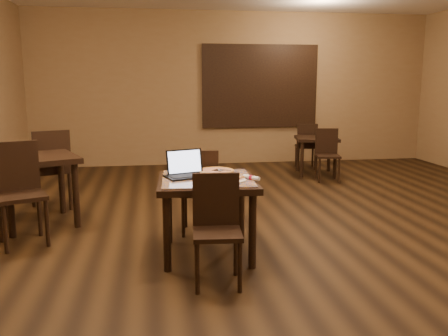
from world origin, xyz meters
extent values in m
plane|color=black|center=(0.00, 0.00, 0.00)|extent=(10.00, 10.00, 0.00)
cube|color=olive|center=(0.00, 5.00, 1.50)|extent=(8.00, 0.02, 3.00)
cube|color=#265D8C|center=(0.50, 4.97, 1.55)|extent=(2.20, 0.04, 1.50)
cube|color=black|center=(0.50, 4.95, 1.55)|extent=(2.34, 0.02, 1.64)
cylinder|color=black|center=(-1.56, -0.42, 0.35)|extent=(0.07, 0.07, 0.71)
cylinder|color=black|center=(-1.51, 0.34, 0.35)|extent=(0.07, 0.07, 0.71)
cylinder|color=black|center=(-0.80, -0.46, 0.35)|extent=(0.07, 0.07, 0.71)
cylinder|color=black|center=(-0.76, 0.30, 0.35)|extent=(0.07, 0.07, 0.71)
cube|color=black|center=(-1.16, -0.06, 0.72)|extent=(0.97, 0.97, 0.06)
cube|color=navy|center=(-1.16, -0.06, 0.76)|extent=(0.88, 0.88, 0.02)
cylinder|color=black|center=(-1.34, -0.91, 0.21)|extent=(0.04, 0.04, 0.42)
cylinder|color=black|center=(-1.31, -0.58, 0.21)|extent=(0.04, 0.04, 0.42)
cylinder|color=black|center=(-1.00, -0.94, 0.21)|extent=(0.04, 0.04, 0.42)
cylinder|color=black|center=(-0.97, -0.60, 0.21)|extent=(0.04, 0.04, 0.42)
cube|color=black|center=(-1.16, -0.76, 0.44)|extent=(0.42, 0.42, 0.04)
cube|color=black|center=(-1.14, -0.58, 0.69)|extent=(0.40, 0.07, 0.45)
cylinder|color=black|center=(-0.96, 0.79, 0.22)|extent=(0.04, 0.04, 0.44)
cylinder|color=black|center=(-1.01, 0.44, 0.22)|extent=(0.04, 0.04, 0.44)
cylinder|color=black|center=(-1.31, 0.84, 0.22)|extent=(0.04, 0.04, 0.44)
cylinder|color=black|center=(-1.35, 0.49, 0.22)|extent=(0.04, 0.04, 0.44)
cube|color=black|center=(-1.16, 0.64, 0.46)|extent=(0.46, 0.46, 0.04)
cube|color=black|center=(-1.18, 0.46, 0.72)|extent=(0.41, 0.10, 0.47)
cube|color=black|center=(-1.36, -0.01, 0.77)|extent=(0.43, 0.36, 0.02)
cube|color=black|center=(-1.36, 0.12, 0.89)|extent=(0.37, 0.17, 0.24)
cube|color=silver|center=(-1.36, 0.11, 0.90)|extent=(0.33, 0.15, 0.21)
cylinder|color=white|center=(-0.94, -0.24, 0.77)|extent=(0.24, 0.24, 0.01)
cylinder|color=silver|center=(-1.04, 0.18, 0.77)|extent=(0.37, 0.37, 0.01)
cylinder|color=beige|center=(-1.04, 0.18, 0.78)|extent=(0.34, 0.34, 0.02)
torus|color=#C78A40|center=(-1.04, 0.18, 0.78)|extent=(0.36, 0.36, 0.02)
cube|color=silver|center=(-1.02, 0.16, 0.79)|extent=(0.25, 0.24, 0.01)
cylinder|color=white|center=(-0.76, -0.20, 0.78)|extent=(0.14, 0.17, 0.04)
cylinder|color=#B61637|center=(-0.76, -0.20, 0.78)|extent=(0.05, 0.05, 0.04)
cylinder|color=black|center=(0.91, 3.40, 0.32)|extent=(0.06, 0.06, 0.64)
cylinder|color=black|center=(1.01, 3.96, 0.32)|extent=(0.06, 0.06, 0.64)
cylinder|color=black|center=(1.47, 3.29, 0.32)|extent=(0.06, 0.06, 0.64)
cylinder|color=black|center=(1.57, 3.86, 0.32)|extent=(0.06, 0.06, 0.64)
cube|color=black|center=(1.24, 3.63, 0.65)|extent=(0.84, 0.84, 0.05)
cylinder|color=black|center=(1.05, 2.92, 0.20)|extent=(0.04, 0.04, 0.40)
cylinder|color=black|center=(1.11, 3.23, 0.20)|extent=(0.04, 0.04, 0.40)
cylinder|color=black|center=(1.37, 2.86, 0.20)|extent=(0.04, 0.04, 0.40)
cylinder|color=black|center=(1.43, 3.17, 0.20)|extent=(0.04, 0.04, 0.40)
cube|color=black|center=(1.24, 3.04, 0.42)|extent=(0.44, 0.44, 0.04)
cube|color=black|center=(1.27, 3.21, 0.65)|extent=(0.38, 0.10, 0.43)
cylinder|color=black|center=(1.43, 4.34, 0.20)|extent=(0.04, 0.04, 0.40)
cylinder|color=black|center=(1.37, 4.02, 0.20)|extent=(0.04, 0.04, 0.40)
cylinder|color=black|center=(1.11, 4.40, 0.20)|extent=(0.04, 0.04, 0.40)
cylinder|color=black|center=(1.05, 4.08, 0.20)|extent=(0.04, 0.04, 0.40)
cube|color=black|center=(1.24, 4.21, 0.42)|extent=(0.44, 0.44, 0.04)
cube|color=black|center=(1.21, 4.04, 0.65)|extent=(0.38, 0.10, 0.43)
cylinder|color=black|center=(-3.18, 0.76, 0.39)|extent=(0.08, 0.08, 0.77)
cylinder|color=black|center=(-3.46, 1.40, 0.39)|extent=(0.08, 0.08, 0.77)
cylinder|color=black|center=(-2.54, 1.03, 0.39)|extent=(0.08, 0.08, 0.77)
cylinder|color=black|center=(-2.82, 1.67, 0.39)|extent=(0.08, 0.08, 0.77)
cube|color=black|center=(-3.00, 1.22, 0.78)|extent=(1.14, 1.14, 0.07)
cylinder|color=black|center=(-3.10, 0.26, 0.24)|extent=(0.04, 0.04, 0.49)
cylinder|color=black|center=(-3.26, 0.62, 0.24)|extent=(0.04, 0.04, 0.49)
cylinder|color=black|center=(-2.74, 0.41, 0.24)|extent=(0.04, 0.04, 0.49)
cylinder|color=black|center=(-2.90, 0.77, 0.24)|extent=(0.04, 0.04, 0.49)
cube|color=black|center=(-3.00, 0.51, 0.51)|extent=(0.60, 0.60, 0.04)
cube|color=black|center=(-3.08, 0.70, 0.79)|extent=(0.44, 0.22, 0.52)
cylinder|color=black|center=(-2.90, 2.18, 0.24)|extent=(0.04, 0.04, 0.49)
cylinder|color=black|center=(-2.74, 1.82, 0.24)|extent=(0.04, 0.04, 0.49)
cylinder|color=black|center=(-3.26, 2.03, 0.24)|extent=(0.04, 0.04, 0.49)
cylinder|color=black|center=(-3.10, 1.67, 0.24)|extent=(0.04, 0.04, 0.49)
cube|color=black|center=(-3.00, 1.92, 0.51)|extent=(0.60, 0.60, 0.04)
cube|color=black|center=(-2.92, 1.73, 0.79)|extent=(0.44, 0.22, 0.52)
camera|label=1|loc=(-1.66, -4.44, 1.68)|focal=38.00mm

